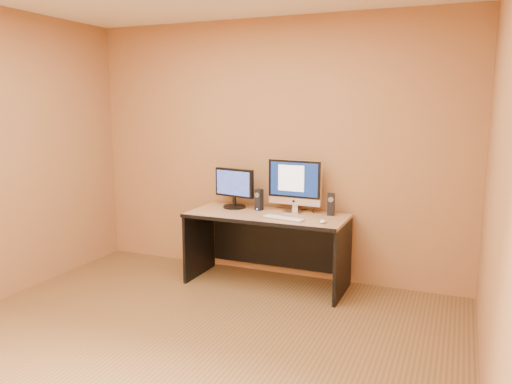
% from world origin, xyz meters
% --- Properties ---
extents(floor, '(4.00, 4.00, 0.00)m').
position_xyz_m(floor, '(0.00, 0.00, 0.00)').
color(floor, brown).
rests_on(floor, ground).
extents(walls, '(4.00, 4.00, 2.60)m').
position_xyz_m(walls, '(0.00, 0.00, 1.30)').
color(walls, '#965E3C').
rests_on(walls, ground).
extents(desk, '(1.54, 0.68, 0.71)m').
position_xyz_m(desk, '(0.09, 1.62, 0.35)').
color(desk, '#A57D52').
rests_on(desk, ground).
extents(imac, '(0.56, 0.23, 0.53)m').
position_xyz_m(imac, '(0.30, 1.80, 0.97)').
color(imac, silver).
rests_on(imac, desk).
extents(second_monitor, '(0.50, 0.32, 0.40)m').
position_xyz_m(second_monitor, '(-0.32, 1.78, 0.91)').
color(second_monitor, black).
rests_on(second_monitor, desk).
extents(speaker_left, '(0.08, 0.08, 0.21)m').
position_xyz_m(speaker_left, '(-0.05, 1.77, 0.82)').
color(speaker_left, black).
rests_on(speaker_left, desk).
extents(speaker_right, '(0.07, 0.08, 0.21)m').
position_xyz_m(speaker_right, '(0.67, 1.81, 0.82)').
color(speaker_right, black).
rests_on(speaker_right, desk).
extents(keyboard, '(0.43, 0.19, 0.02)m').
position_xyz_m(keyboard, '(0.31, 1.48, 0.72)').
color(keyboard, '#B2B2B6').
rests_on(keyboard, desk).
extents(mouse, '(0.06, 0.10, 0.03)m').
position_xyz_m(mouse, '(0.69, 1.47, 0.73)').
color(mouse, white).
rests_on(mouse, desk).
extents(cable_a, '(0.08, 0.20, 0.01)m').
position_xyz_m(cable_a, '(0.46, 1.93, 0.71)').
color(cable_a, black).
rests_on(cable_a, desk).
extents(cable_b, '(0.09, 0.15, 0.01)m').
position_xyz_m(cable_b, '(0.35, 1.89, 0.71)').
color(cable_b, black).
rests_on(cable_b, desk).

